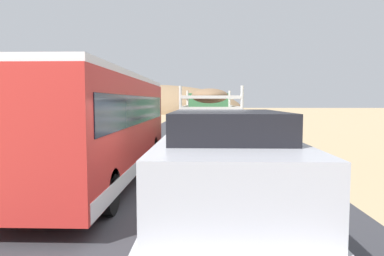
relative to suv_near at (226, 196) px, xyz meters
name	(u,v)px	position (x,y,z in m)	size (l,w,h in m)	color
ground_plane	(178,225)	(-0.80, 2.03, -1.15)	(240.00, 240.00, 0.00)	tan
road_surface	(178,224)	(-0.80, 2.03, -1.14)	(8.00, 120.00, 0.02)	#38383D
road_centre_line	(178,224)	(-0.80, 2.03, -1.13)	(0.16, 117.60, 0.00)	#D8CC4C
suv_near	(226,196)	(0.00, 0.00, 0.00)	(1.90, 4.62, 2.29)	silver
livestock_truck	(208,113)	(0.00, 15.19, 0.64)	(2.53, 9.70, 3.02)	#3F7F4C
bus	(101,124)	(-3.43, 5.78, 0.60)	(2.54, 10.00, 3.21)	red
car_far	(209,115)	(0.43, 39.39, -0.46)	(1.80, 4.40, 1.46)	silver
distant_hill	(154,112)	(-10.78, 69.83, -1.15)	(38.53, 23.95, 11.82)	#957553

